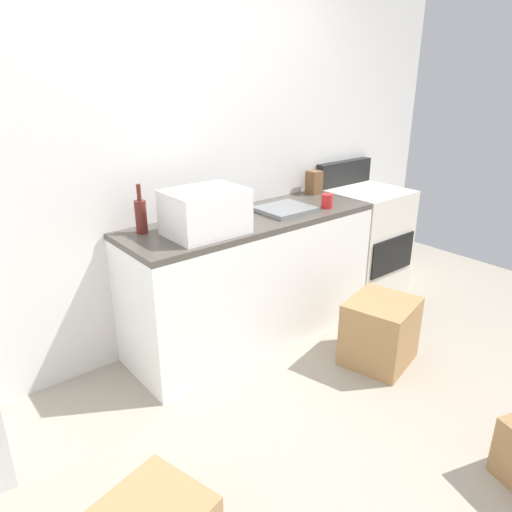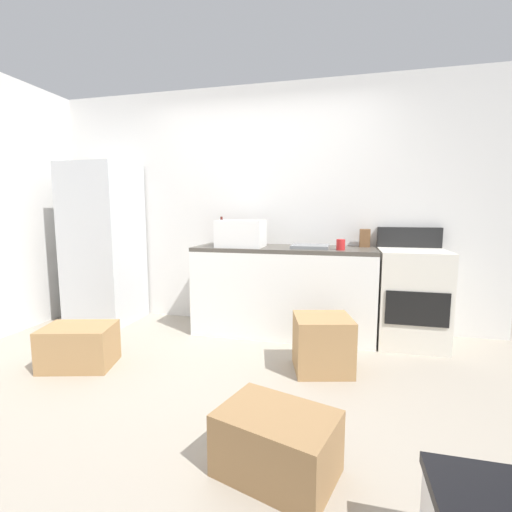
{
  "view_description": "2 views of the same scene",
  "coord_description": "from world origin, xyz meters",
  "px_view_note": "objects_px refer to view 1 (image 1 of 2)",
  "views": [
    {
      "loc": [
        -1.62,
        -1.2,
        1.83
      ],
      "look_at": [
        0.14,
        0.96,
        0.73
      ],
      "focal_mm": 33.65,
      "sensor_mm": 36.0,
      "label": 1
    },
    {
      "loc": [
        0.87,
        -2.32,
        1.26
      ],
      "look_at": [
        0.03,
        1.11,
        0.81
      ],
      "focal_mm": 24.8,
      "sensor_mm": 36.0,
      "label": 2
    }
  ],
  "objects_px": {
    "stove_oven": "(363,240)",
    "microwave": "(205,212)",
    "wine_bottle": "(141,215)",
    "knife_block": "(314,182)",
    "coffee_mug": "(327,201)",
    "cardboard_box_large": "(380,331)"
  },
  "relations": [
    {
      "from": "cardboard_box_large",
      "to": "knife_block",
      "type": "bearing_deg",
      "value": 70.57
    },
    {
      "from": "stove_oven",
      "to": "coffee_mug",
      "type": "xyz_separation_m",
      "value": [
        -0.66,
        -0.16,
        0.48
      ]
    },
    {
      "from": "knife_block",
      "to": "cardboard_box_large",
      "type": "bearing_deg",
      "value": -109.43
    },
    {
      "from": "stove_oven",
      "to": "cardboard_box_large",
      "type": "relative_size",
      "value": 2.52
    },
    {
      "from": "wine_bottle",
      "to": "knife_block",
      "type": "distance_m",
      "value": 1.51
    },
    {
      "from": "wine_bottle",
      "to": "coffee_mug",
      "type": "distance_m",
      "value": 1.32
    },
    {
      "from": "microwave",
      "to": "cardboard_box_large",
      "type": "xyz_separation_m",
      "value": [
        0.87,
        -0.7,
        -0.82
      ]
    },
    {
      "from": "microwave",
      "to": "cardboard_box_large",
      "type": "height_order",
      "value": "microwave"
    },
    {
      "from": "microwave",
      "to": "knife_block",
      "type": "relative_size",
      "value": 2.56
    },
    {
      "from": "stove_oven",
      "to": "microwave",
      "type": "height_order",
      "value": "microwave"
    },
    {
      "from": "microwave",
      "to": "wine_bottle",
      "type": "xyz_separation_m",
      "value": [
        -0.29,
        0.25,
        -0.03
      ]
    },
    {
      "from": "wine_bottle",
      "to": "coffee_mug",
      "type": "bearing_deg",
      "value": -14.08
    },
    {
      "from": "cardboard_box_large",
      "to": "microwave",
      "type": "bearing_deg",
      "value": 141.14
    },
    {
      "from": "wine_bottle",
      "to": "microwave",
      "type": "bearing_deg",
      "value": -40.68
    },
    {
      "from": "wine_bottle",
      "to": "cardboard_box_large",
      "type": "relative_size",
      "value": 0.69
    },
    {
      "from": "stove_oven",
      "to": "microwave",
      "type": "xyz_separation_m",
      "value": [
        -1.64,
        -0.1,
        0.57
      ]
    },
    {
      "from": "knife_block",
      "to": "wine_bottle",
      "type": "bearing_deg",
      "value": -178.58
    },
    {
      "from": "coffee_mug",
      "to": "knife_block",
      "type": "height_order",
      "value": "knife_block"
    },
    {
      "from": "microwave",
      "to": "wine_bottle",
      "type": "relative_size",
      "value": 1.53
    },
    {
      "from": "stove_oven",
      "to": "wine_bottle",
      "type": "distance_m",
      "value": 2.02
    },
    {
      "from": "coffee_mug",
      "to": "cardboard_box_large",
      "type": "distance_m",
      "value": 0.97
    },
    {
      "from": "microwave",
      "to": "cardboard_box_large",
      "type": "relative_size",
      "value": 1.05
    }
  ]
}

